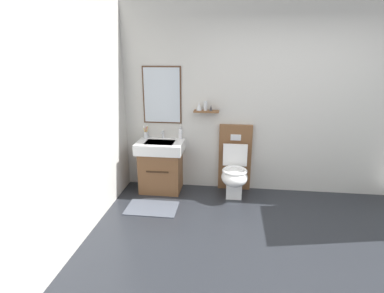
# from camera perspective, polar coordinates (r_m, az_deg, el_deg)

# --- Properties ---
(ground_plane) EXTENTS (6.28, 5.09, 0.10)m
(ground_plane) POSITION_cam_1_polar(r_m,az_deg,el_deg) (3.45, 21.36, -21.18)
(ground_plane) COLOR #23262B
(ground_plane) RESTS_ON ground
(wall_back) EXTENTS (5.08, 0.27, 2.73)m
(wall_back) POSITION_cam_1_polar(r_m,az_deg,el_deg) (4.62, 17.72, 8.24)
(wall_back) COLOR beige
(wall_back) RESTS_ON ground
(wall_left) EXTENTS (0.12, 3.89, 2.73)m
(wall_left) POSITION_cam_1_polar(r_m,az_deg,el_deg) (3.15, -24.22, 3.63)
(wall_left) COLOR beige
(wall_left) RESTS_ON ground
(bath_mat) EXTENTS (0.68, 0.44, 0.01)m
(bath_mat) POSITION_cam_1_polar(r_m,az_deg,el_deg) (4.26, -7.40, -11.18)
(bath_mat) COLOR #474C56
(bath_mat) RESTS_ON ground
(vanity_sink_left) EXTENTS (0.67, 0.51, 0.76)m
(vanity_sink_left) POSITION_cam_1_polar(r_m,az_deg,el_deg) (4.63, -5.75, -3.35)
(vanity_sink_left) COLOR brown
(vanity_sink_left) RESTS_ON ground
(tap_on_left_sink) EXTENTS (0.03, 0.13, 0.11)m
(tap_on_left_sink) POSITION_cam_1_polar(r_m,az_deg,el_deg) (4.68, -5.40, 2.38)
(tap_on_left_sink) COLOR silver
(tap_on_left_sink) RESTS_ON vanity_sink_left
(toilet) EXTENTS (0.48, 0.62, 1.00)m
(toilet) POSITION_cam_1_polar(r_m,az_deg,el_deg) (4.55, 7.84, -4.18)
(toilet) COLOR brown
(toilet) RESTS_ON ground
(toothbrush_cup) EXTENTS (0.07, 0.07, 0.21)m
(toothbrush_cup) POSITION_cam_1_polar(r_m,az_deg,el_deg) (4.73, -8.47, 2.27)
(toothbrush_cup) COLOR silver
(toothbrush_cup) RESTS_ON vanity_sink_left
(soap_dispenser) EXTENTS (0.06, 0.06, 0.18)m
(soap_dispenser) POSITION_cam_1_polar(r_m,az_deg,el_deg) (4.63, -2.18, 2.36)
(soap_dispenser) COLOR white
(soap_dispenser) RESTS_ON vanity_sink_left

